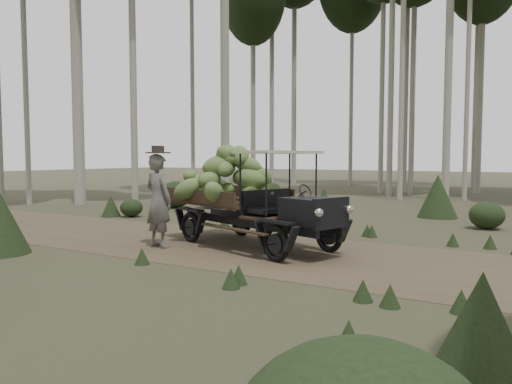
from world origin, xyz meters
TOP-DOWN VIEW (x-y plane):
  - ground at (0.00, 0.00)m, footprint 120.00×120.00m
  - dirt_track at (0.00, 0.00)m, footprint 70.00×4.00m
  - banana_truck at (-2.63, 0.37)m, footprint 4.59×2.77m
  - farmer at (-3.95, -0.79)m, footprint 0.78×0.60m
  - undergrowth at (0.09, -0.97)m, footprint 21.17×22.50m

SIDE VIEW (x-z plane):
  - ground at x=0.00m, z-range 0.00..0.00m
  - dirt_track at x=0.00m, z-range 0.00..0.01m
  - undergrowth at x=0.09m, z-range -0.15..1.24m
  - farmer at x=-3.95m, z-range -0.06..2.07m
  - banana_truck at x=-2.63m, z-range 0.16..2.39m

